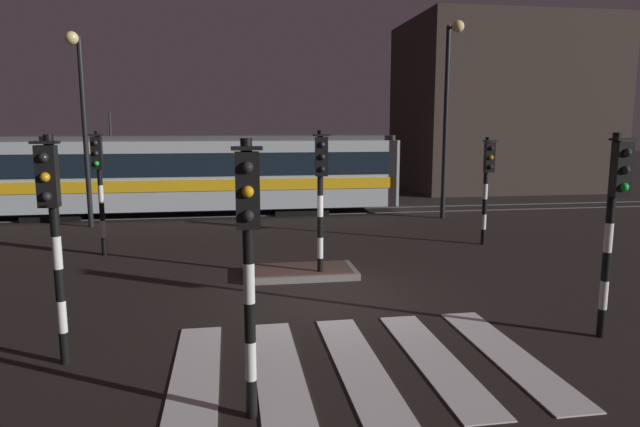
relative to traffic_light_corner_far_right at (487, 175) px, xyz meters
name	(u,v)px	position (x,y,z in m)	size (l,w,h in m)	color
ground_plane	(323,298)	(-5.78, -4.53, -2.18)	(120.00, 120.00, 0.00)	black
rail_near	(280,215)	(-5.78, 6.55, -2.17)	(80.00, 0.12, 0.03)	#59595E
rail_far	(278,210)	(-5.78, 7.98, -2.17)	(80.00, 0.12, 0.03)	#59595E
crosswalk_zebra	(358,364)	(-5.78, -7.91, -2.17)	(5.68, 3.97, 0.02)	silver
traffic_island	(301,272)	(-6.03, -2.63, -2.10)	(2.69, 1.43, 0.18)	slate
traffic_light_corner_far_right	(487,175)	(0.00, 0.00, 0.00)	(0.36, 0.42, 3.31)	black
traffic_light_kerb_mid_left	(248,240)	(-7.46, -9.30, 0.14)	(0.36, 0.42, 3.53)	black
traffic_light_median_centre	(321,183)	(-5.61, -3.07, 0.16)	(0.36, 0.42, 3.55)	black
traffic_light_corner_near_right	(615,205)	(-1.32, -7.51, 0.16)	(0.36, 0.42, 3.56)	black
traffic_light_corner_far_left	(99,174)	(-11.33, 0.29, 0.13)	(0.36, 0.42, 3.51)	black
traffic_light_corner_near_left	(52,217)	(-10.29, -7.23, 0.15)	(0.36, 0.42, 3.54)	black
street_lamp_trackside_right	(449,98)	(0.55, 4.70, 2.50)	(0.44, 1.21, 7.42)	black
street_lamp_trackside_left	(81,107)	(-12.80, 4.81, 2.12)	(0.44, 1.21, 6.73)	black
tram	(181,173)	(-9.75, 7.26, -0.43)	(17.80, 2.58, 4.15)	#B2BCC1
building_backdrop	(500,106)	(7.77, 14.92, 2.55)	(10.96, 8.00, 9.47)	#382D28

